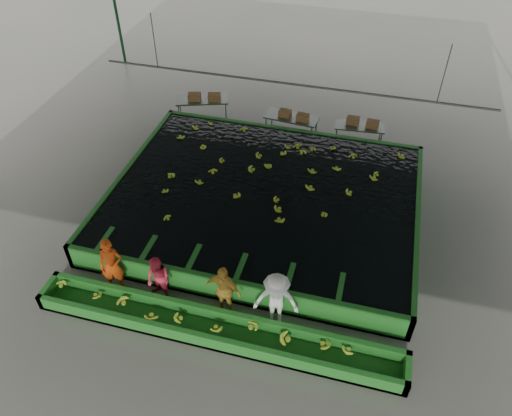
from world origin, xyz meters
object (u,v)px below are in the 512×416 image
(worker_c, at_px, (223,290))
(packing_table_mid, at_px, (291,127))
(worker_a, at_px, (112,265))
(packing_table_right, at_px, (358,135))
(worker_d, at_px, (276,301))
(box_stack_left, at_px, (205,100))
(sorting_trough, at_px, (215,329))
(worker_b, at_px, (159,279))
(flotation_tank, at_px, (264,201))
(packing_table_left, at_px, (203,109))
(box_stack_right, at_px, (362,125))
(box_stack_mid, at_px, (294,118))

(worker_c, bearing_deg, packing_table_mid, 99.25)
(worker_a, height_order, packing_table_right, worker_a)
(worker_c, height_order, worker_d, worker_d)
(box_stack_left, bearing_deg, sorting_trough, -69.18)
(sorting_trough, relative_size, worker_b, 6.56)
(flotation_tank, distance_m, packing_table_left, 6.44)
(worker_c, bearing_deg, packing_table_right, 82.94)
(packing_table_mid, relative_size, box_stack_right, 1.69)
(flotation_tank, distance_m, worker_c, 4.32)
(packing_table_left, relative_size, box_stack_mid, 1.79)
(worker_b, relative_size, box_stack_right, 1.22)
(packing_table_left, bearing_deg, worker_a, -85.71)
(sorting_trough, bearing_deg, packing_table_mid, 90.49)
(box_stack_left, bearing_deg, worker_c, -67.60)
(worker_a, relative_size, packing_table_mid, 0.87)
(sorting_trough, bearing_deg, box_stack_mid, 89.90)
(sorting_trough, xyz_separation_m, box_stack_left, (-3.84, 10.09, 0.73))
(worker_b, relative_size, worker_d, 0.83)
(box_stack_right, bearing_deg, box_stack_mid, -173.13)
(box_stack_left, height_order, box_stack_right, box_stack_left)
(worker_c, bearing_deg, box_stack_left, 121.16)
(worker_b, height_order, packing_table_mid, worker_b)
(flotation_tank, xyz_separation_m, worker_c, (-0.01, -4.30, 0.42))
(sorting_trough, height_order, worker_b, worker_b)
(packing_table_right, bearing_deg, sorting_trough, -104.58)
(flotation_tank, relative_size, worker_a, 5.48)
(flotation_tank, bearing_deg, worker_b, -113.71)
(worker_c, distance_m, packing_table_left, 10.18)
(worker_b, distance_m, packing_table_left, 9.59)
(worker_a, height_order, box_stack_mid, worker_a)
(worker_c, relative_size, box_stack_right, 1.40)
(worker_b, distance_m, worker_d, 3.33)
(packing_table_left, xyz_separation_m, packing_table_right, (6.58, -0.17, -0.06))
(worker_a, xyz_separation_m, worker_d, (4.72, 0.00, 0.01))
(box_stack_right, bearing_deg, packing_table_right, -151.37)
(worker_a, distance_m, worker_b, 1.40)
(box_stack_right, bearing_deg, worker_c, -106.24)
(box_stack_mid, bearing_deg, worker_b, -102.06)
(worker_a, distance_m, packing_table_mid, 9.56)
(worker_a, relative_size, box_stack_left, 1.37)
(packing_table_left, bearing_deg, packing_table_right, -1.46)
(worker_a, bearing_deg, box_stack_mid, 49.21)
(packing_table_mid, height_order, packing_table_right, packing_table_mid)
(worker_b, relative_size, packing_table_mid, 0.73)
(worker_c, xyz_separation_m, packing_table_right, (2.61, 9.19, -0.44))
(worker_d, relative_size, packing_table_mid, 0.88)
(worker_c, bearing_deg, worker_d, 8.76)
(flotation_tank, bearing_deg, packing_table_left, 128.20)
(box_stack_mid, bearing_deg, packing_table_left, 173.68)
(box_stack_left, distance_m, box_stack_right, 6.52)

